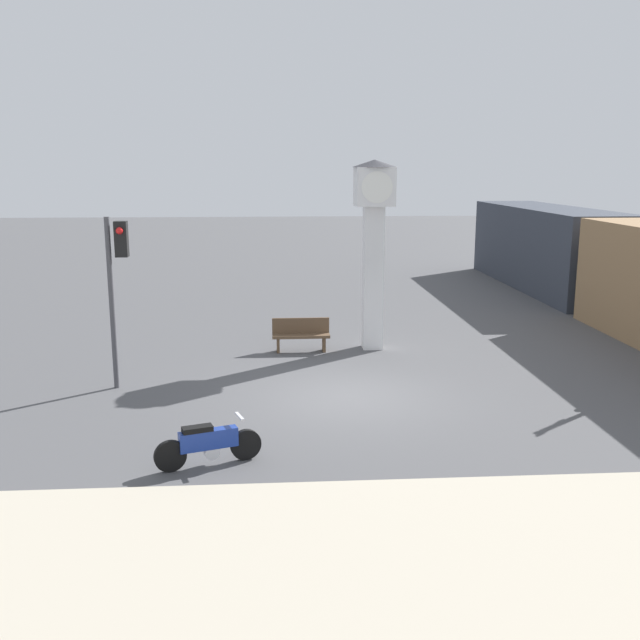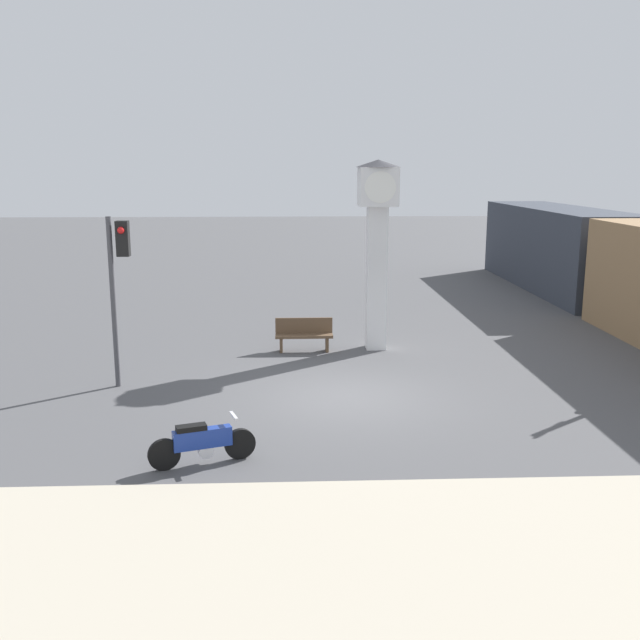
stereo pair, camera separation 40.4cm
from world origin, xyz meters
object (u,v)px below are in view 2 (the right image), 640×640
motorcycle (202,442)px  traffic_light (118,271)px  freight_train (622,268)px  clock_tower (377,226)px  bench (304,334)px

motorcycle → traffic_light: size_ratio=0.46×
freight_train → traffic_light: size_ratio=5.99×
motorcycle → freight_train: bearing=24.0°
motorcycle → freight_train: freight_train is taller
motorcycle → clock_tower: bearing=44.7°
clock_tower → traffic_light: clock_tower is taller
clock_tower → freight_train: bearing=23.8°
motorcycle → bench: (1.92, 7.74, 0.09)m
bench → clock_tower: bearing=5.7°
motorcycle → traffic_light: 5.70m
motorcycle → bench: bearing=57.3°
freight_train → bench: 11.71m
freight_train → bench: freight_train is taller
freight_train → motorcycle: bearing=-137.2°
freight_train → traffic_light: traffic_light is taller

